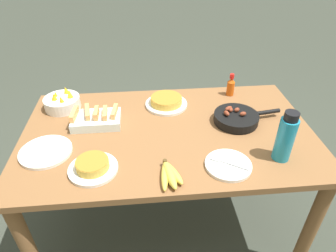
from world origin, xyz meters
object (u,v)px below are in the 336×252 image
object	(u,v)px
frittata_plate_center	(93,166)
frittata_plate_side	(166,102)
water_bottle	(286,137)
melon_tray	(96,119)
empty_plate_far_left	(228,165)
empty_plate_near_front	(46,152)
hot_sauce_bottle	(231,86)
banana_bunch	(169,174)
skillet	(237,118)
fruit_bowl_mango	(62,102)

from	to	relation	value
frittata_plate_center	frittata_plate_side	xyz separation A→B (m)	(0.38, 0.53, 0.00)
frittata_plate_side	water_bottle	world-z (taller)	water_bottle
melon_tray	empty_plate_far_left	world-z (taller)	melon_tray
empty_plate_near_front	hot_sauce_bottle	world-z (taller)	hot_sauce_bottle
banana_bunch	skillet	bearing A→B (deg)	43.46
fruit_bowl_mango	water_bottle	size ratio (longest dim) A/B	0.82
melon_tray	empty_plate_near_front	xyz separation A→B (m)	(-0.22, -0.23, -0.02)
banana_bunch	empty_plate_far_left	xyz separation A→B (m)	(0.28, 0.04, -0.01)
fruit_bowl_mango	hot_sauce_bottle	bearing A→B (deg)	3.37
melon_tray	frittata_plate_side	xyz separation A→B (m)	(0.40, 0.16, -0.01)
frittata_plate_side	hot_sauce_bottle	world-z (taller)	hot_sauce_bottle
skillet	fruit_bowl_mango	bearing A→B (deg)	157.30
frittata_plate_side	frittata_plate_center	bearing A→B (deg)	-125.65
banana_bunch	frittata_plate_side	world-z (taller)	frittata_plate_side
frittata_plate_center	hot_sauce_bottle	bearing A→B (deg)	38.00
frittata_plate_center	hot_sauce_bottle	xyz separation A→B (m)	(0.80, 0.63, 0.04)
melon_tray	hot_sauce_bottle	size ratio (longest dim) A/B	1.82
banana_bunch	skillet	world-z (taller)	skillet
skillet	frittata_plate_side	distance (m)	0.43
melon_tray	hot_sauce_bottle	bearing A→B (deg)	17.01
melon_tray	empty_plate_near_front	world-z (taller)	melon_tray
fruit_bowl_mango	hot_sauce_bottle	world-z (taller)	hot_sauce_bottle
water_bottle	hot_sauce_bottle	size ratio (longest dim) A/B	1.77
banana_bunch	water_bottle	xyz separation A→B (m)	(0.54, 0.08, 0.10)
melon_tray	hot_sauce_bottle	distance (m)	0.86
water_bottle	hot_sauce_bottle	world-z (taller)	water_bottle
empty_plate_far_left	water_bottle	bearing A→B (deg)	7.89
melon_tray	water_bottle	world-z (taller)	water_bottle
banana_bunch	empty_plate_far_left	world-z (taller)	banana_bunch
water_bottle	empty_plate_far_left	bearing A→B (deg)	-172.11
fruit_bowl_mango	empty_plate_far_left	bearing A→B (deg)	-34.96
melon_tray	water_bottle	size ratio (longest dim) A/B	1.03
fruit_bowl_mango	frittata_plate_side	bearing A→B (deg)	-2.99
melon_tray	fruit_bowl_mango	distance (m)	0.29
fruit_bowl_mango	melon_tray	bearing A→B (deg)	-41.28
melon_tray	water_bottle	distance (m)	0.98
skillet	empty_plate_near_front	world-z (taller)	skillet
empty_plate_far_left	fruit_bowl_mango	xyz separation A→B (m)	(-0.86, 0.60, 0.03)
banana_bunch	frittata_plate_center	world-z (taller)	frittata_plate_center
melon_tray	hot_sauce_bottle	world-z (taller)	hot_sauce_bottle
skillet	empty_plate_near_front	distance (m)	1.02
frittata_plate_side	empty_plate_near_front	xyz separation A→B (m)	(-0.63, -0.39, -0.02)
empty_plate_far_left	fruit_bowl_mango	distance (m)	1.05
melon_tray	skillet	distance (m)	0.78
frittata_plate_center	fruit_bowl_mango	xyz separation A→B (m)	(-0.24, 0.57, 0.01)
empty_plate_near_front	fruit_bowl_mango	xyz separation A→B (m)	(0.01, 0.42, 0.03)
water_bottle	melon_tray	bearing A→B (deg)	157.64
frittata_plate_center	empty_plate_near_front	size ratio (longest dim) A/B	0.89
banana_bunch	empty_plate_near_front	size ratio (longest dim) A/B	0.74
frittata_plate_center	hot_sauce_bottle	distance (m)	1.02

